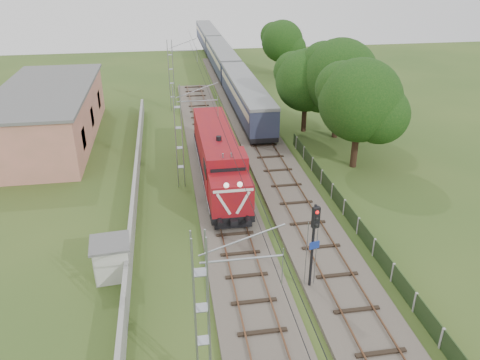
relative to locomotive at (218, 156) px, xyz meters
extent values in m
plane|color=#314F1D|center=(0.00, -12.28, -2.15)|extent=(140.00, 140.00, 0.00)
cube|color=#6B6054|center=(0.00, -5.28, -2.00)|extent=(4.20, 70.00, 0.30)
cube|color=black|center=(0.00, -5.28, -1.80)|extent=(2.40, 70.00, 0.10)
cube|color=brown|center=(-0.85, -5.28, -1.73)|extent=(0.08, 70.00, 0.05)
cube|color=brown|center=(0.85, -5.28, -1.73)|extent=(0.08, 70.00, 0.05)
cube|color=#6B6054|center=(5.00, 7.72, -2.00)|extent=(4.20, 80.00, 0.30)
cube|color=black|center=(5.00, 7.72, -1.80)|extent=(2.40, 80.00, 0.10)
cube|color=brown|center=(4.15, 7.72, -1.73)|extent=(0.08, 80.00, 0.05)
cube|color=brown|center=(5.85, 7.72, -1.73)|extent=(0.08, 80.00, 0.05)
cylinder|color=gray|center=(-1.50, -20.28, 4.65)|extent=(3.00, 0.08, 0.08)
cylinder|color=gray|center=(-1.50, -0.28, 4.65)|extent=(3.00, 0.08, 0.08)
cylinder|color=gray|center=(-1.50, 19.72, 4.65)|extent=(3.00, 0.08, 0.08)
cylinder|color=black|center=(0.00, -0.28, 3.35)|extent=(0.03, 70.00, 0.03)
cylinder|color=black|center=(0.00, -0.28, 4.65)|extent=(0.03, 70.00, 0.03)
cube|color=#9E9E99|center=(-6.50, -0.28, -1.40)|extent=(0.25, 40.00, 1.50)
cube|color=tan|center=(-15.00, 11.72, 0.35)|extent=(8.00, 20.00, 5.00)
cube|color=#606060|center=(-15.00, 11.72, 2.95)|extent=(8.40, 20.40, 0.25)
cube|color=black|center=(-11.05, 5.72, 0.05)|extent=(0.10, 1.60, 1.80)
cube|color=black|center=(-11.05, 11.72, 0.05)|extent=(0.10, 1.60, 1.80)
cube|color=black|center=(-11.05, 17.72, 0.05)|extent=(0.10, 1.60, 1.80)
cube|color=black|center=(8.00, -9.28, -1.55)|extent=(0.05, 32.00, 1.15)
cube|color=#9E9E99|center=(8.00, 5.72, -1.55)|extent=(0.12, 0.12, 1.20)
cube|color=black|center=(0.00, 0.12, -1.18)|extent=(2.85, 16.16, 0.48)
cube|color=black|center=(0.00, -5.11, -1.47)|extent=(2.09, 3.42, 0.48)
cube|color=black|center=(0.00, 5.35, -1.47)|extent=(2.09, 3.42, 0.48)
cube|color=black|center=(0.00, -7.87, -1.56)|extent=(2.47, 0.24, 0.33)
cube|color=maroon|center=(0.00, -6.78, 0.15)|extent=(2.76, 2.38, 2.19)
sphere|color=white|center=(-0.43, -7.92, 1.39)|extent=(0.34, 0.34, 0.34)
sphere|color=white|center=(0.43, -7.92, 1.39)|extent=(0.34, 0.34, 0.34)
cube|color=silver|center=(-0.62, -7.98, 0.10)|extent=(0.95, 0.06, 1.59)
cube|color=silver|center=(0.62, -7.98, 0.10)|extent=(0.95, 0.06, 1.59)
cube|color=silver|center=(0.00, -7.98, 1.01)|extent=(2.57, 0.06, 0.17)
cube|color=maroon|center=(0.00, -4.45, 0.58)|extent=(2.85, 2.28, 3.04)
cube|color=black|center=(0.00, -5.61, 1.05)|extent=(2.38, 0.06, 0.86)
cube|color=maroon|center=(0.00, 2.45, 0.29)|extent=(2.66, 11.50, 2.47)
cylinder|color=black|center=(0.00, -0.45, 1.67)|extent=(0.42, 0.42, 0.38)
cylinder|color=gray|center=(-0.29, -5.21, 2.24)|extent=(0.11, 0.11, 0.33)
cylinder|color=gray|center=(0.29, -5.21, 2.24)|extent=(0.11, 0.11, 0.33)
cube|color=black|center=(5.00, 16.29, -1.28)|extent=(2.71, 20.54, 0.47)
cube|color=#2D324B|center=(5.00, 16.29, 0.21)|extent=(2.80, 20.54, 2.52)
cube|color=#BDB293|center=(5.00, 16.29, 0.68)|extent=(2.84, 19.71, 0.70)
cube|color=gray|center=(5.00, 16.29, 1.61)|extent=(2.85, 20.54, 0.33)
cube|color=black|center=(5.00, 37.76, -1.28)|extent=(2.71, 20.54, 0.47)
cube|color=#2D324B|center=(5.00, 37.76, 0.21)|extent=(2.80, 20.54, 2.52)
cube|color=#BDB293|center=(5.00, 37.76, 0.68)|extent=(2.84, 19.71, 0.70)
cube|color=gray|center=(5.00, 37.76, 1.61)|extent=(2.85, 20.54, 0.33)
cube|color=black|center=(5.00, 59.23, -1.28)|extent=(2.71, 20.54, 0.47)
cube|color=#2D324B|center=(5.00, 59.23, 0.21)|extent=(2.80, 20.54, 2.52)
cube|color=#BDB293|center=(5.00, 59.23, 0.68)|extent=(2.84, 19.71, 0.70)
cube|color=gray|center=(5.00, 59.23, 1.61)|extent=(2.85, 20.54, 0.33)
cylinder|color=black|center=(3.24, -14.22, 0.48)|extent=(0.15, 0.15, 5.27)
cube|color=black|center=(3.24, -14.38, 2.48)|extent=(0.41, 0.31, 1.16)
sphere|color=red|center=(3.24, -14.51, 2.85)|extent=(0.19, 0.19, 0.19)
sphere|color=black|center=(3.24, -14.51, 2.48)|extent=(0.19, 0.19, 0.19)
sphere|color=black|center=(3.24, -14.51, 2.12)|extent=(0.19, 0.19, 0.19)
cube|color=navy|center=(3.29, -14.35, 0.80)|extent=(0.58, 0.19, 0.42)
cube|color=beige|center=(-7.40, -11.22, -1.12)|extent=(2.03, 2.03, 2.06)
cube|color=#606060|center=(-7.40, -11.22, 0.00)|extent=(2.33, 2.33, 0.14)
cylinder|color=#3A2117|center=(11.74, 1.04, -0.08)|extent=(0.56, 0.56, 4.15)
sphere|color=black|center=(11.74, 1.04, 3.69)|extent=(6.79, 6.79, 6.79)
sphere|color=black|center=(13.10, 0.02, 2.75)|extent=(4.75, 4.75, 4.75)
sphere|color=black|center=(10.55, 2.23, 4.45)|extent=(4.41, 4.41, 4.41)
cylinder|color=#3A2117|center=(12.63, 8.20, 0.01)|extent=(0.54, 0.54, 4.33)
sphere|color=black|center=(12.63, 8.20, 3.95)|extent=(7.08, 7.08, 7.08)
sphere|color=black|center=(14.04, 7.14, 2.96)|extent=(4.96, 4.96, 4.96)
sphere|color=black|center=(11.39, 9.44, 4.73)|extent=(4.61, 4.61, 4.61)
cylinder|color=#3A2117|center=(10.03, 10.35, -0.28)|extent=(0.49, 0.49, 3.75)
sphere|color=black|center=(10.03, 10.35, 3.12)|extent=(6.13, 6.13, 6.13)
sphere|color=black|center=(11.25, 9.44, 2.27)|extent=(4.29, 4.29, 4.29)
sphere|color=black|center=(8.95, 11.43, 3.80)|extent=(3.98, 3.98, 3.98)
cylinder|color=#3A2117|center=(13.38, 33.92, -0.33)|extent=(0.50, 0.50, 3.65)
sphere|color=black|center=(13.38, 33.92, 2.99)|extent=(5.97, 5.97, 5.97)
sphere|color=black|center=(14.58, 33.03, 2.16)|extent=(4.18, 4.18, 4.18)
sphere|color=black|center=(12.33, 34.97, 3.65)|extent=(3.88, 3.88, 3.88)
camera|label=1|loc=(-3.74, -33.73, 14.36)|focal=35.00mm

